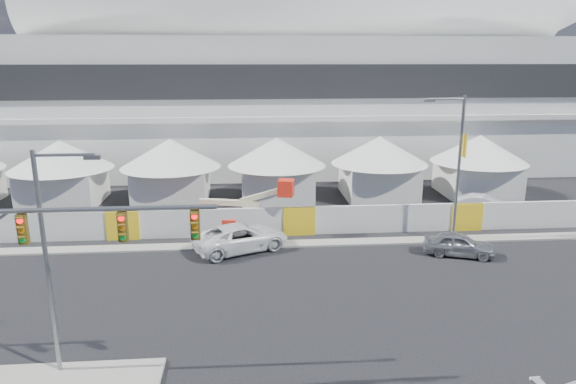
{
  "coord_description": "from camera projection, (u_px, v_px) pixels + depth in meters",
  "views": [
    {
      "loc": [
        2.46,
        -19.32,
        11.97
      ],
      "look_at": [
        4.84,
        10.0,
        4.27
      ],
      "focal_mm": 32.0,
      "sensor_mm": 36.0,
      "label": 1
    }
  ],
  "objects": [
    {
      "name": "ground",
      "position": [
        192.0,
        353.0,
        21.47
      ],
      "size": [
        160.0,
        160.0,
        0.0
      ],
      "primitive_type": "plane",
      "color": "black",
      "rests_on": "ground"
    },
    {
      "name": "far_curb",
      "position": [
        506.0,
        238.0,
        35.07
      ],
      "size": [
        80.0,
        1.2,
        0.12
      ],
      "primitive_type": "cube",
      "color": "gray",
      "rests_on": "ground"
    },
    {
      "name": "stadium",
      "position": [
        299.0,
        80.0,
        59.77
      ],
      "size": [
        80.0,
        24.8,
        21.98
      ],
      "color": "silver",
      "rests_on": "ground"
    },
    {
      "name": "tent_row",
      "position": [
        224.0,
        164.0,
        43.85
      ],
      "size": [
        53.4,
        8.4,
        5.4
      ],
      "color": "silver",
      "rests_on": "ground"
    },
    {
      "name": "hoarding_fence",
      "position": [
        299.0,
        221.0,
        35.67
      ],
      "size": [
        70.0,
        0.25,
        2.0
      ],
      "primitive_type": "cube",
      "color": "silver",
      "rests_on": "ground"
    },
    {
      "name": "sedan_silver",
      "position": [
        459.0,
        244.0,
        31.92
      ],
      "size": [
        3.03,
        4.62,
        1.46
      ],
      "primitive_type": "imported",
      "rotation": [
        0.0,
        0.0,
        1.24
      ],
      "color": "#98989C",
      "rests_on": "ground"
    },
    {
      "name": "pickup_curb",
      "position": [
        241.0,
        237.0,
        32.79
      ],
      "size": [
        5.07,
        6.76,
        1.71
      ],
      "primitive_type": "imported",
      "rotation": [
        0.0,
        0.0,
        1.99
      ],
      "color": "white",
      "rests_on": "ground"
    },
    {
      "name": "lot_car_a",
      "position": [
        483.0,
        204.0,
        40.61
      ],
      "size": [
        3.27,
        4.65,
        1.45
      ],
      "primitive_type": "imported",
      "rotation": [
        0.0,
        0.0,
        1.13
      ],
      "color": "silver",
      "rests_on": "ground"
    },
    {
      "name": "streetlight_median",
      "position": [
        51.0,
        249.0,
        18.87
      ],
      "size": [
        2.41,
        0.24,
        8.71
      ],
      "color": "slate",
      "rests_on": "median_island"
    },
    {
      "name": "streetlight_curb",
      "position": [
        456.0,
        159.0,
        33.35
      ],
      "size": [
        2.87,
        0.65,
        9.69
      ],
      "color": "gray",
      "rests_on": "ground"
    },
    {
      "name": "boom_lift",
      "position": [
        222.0,
        217.0,
        36.19
      ],
      "size": [
        8.14,
        2.72,
        4.02
      ],
      "rotation": [
        0.0,
        0.0,
        -0.25
      ],
      "color": "red",
      "rests_on": "ground"
    }
  ]
}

